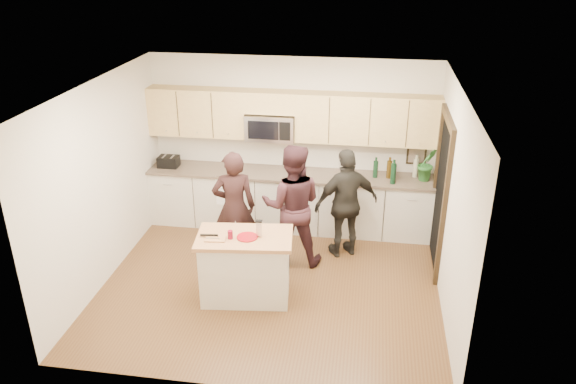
# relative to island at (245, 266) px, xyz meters

# --- Properties ---
(floor) EXTENTS (4.50, 4.50, 0.00)m
(floor) POSITION_rel_island_xyz_m (0.26, 0.36, -0.45)
(floor) COLOR brown
(floor) RESTS_ON ground
(room_shell) EXTENTS (4.52, 4.02, 2.71)m
(room_shell) POSITION_rel_island_xyz_m (0.26, 0.36, 1.28)
(room_shell) COLOR beige
(room_shell) RESTS_ON ground
(back_cabinetry) EXTENTS (4.50, 0.66, 0.94)m
(back_cabinetry) POSITION_rel_island_xyz_m (0.26, 2.05, 0.02)
(back_cabinetry) COLOR beige
(back_cabinetry) RESTS_ON ground
(upper_cabinetry) EXTENTS (4.50, 0.33, 0.75)m
(upper_cabinetry) POSITION_rel_island_xyz_m (0.30, 2.20, 1.39)
(upper_cabinetry) COLOR tan
(upper_cabinetry) RESTS_ON ground
(microwave) EXTENTS (0.76, 0.41, 0.40)m
(microwave) POSITION_rel_island_xyz_m (-0.05, 2.16, 1.20)
(microwave) COLOR silver
(microwave) RESTS_ON ground
(doorway) EXTENTS (0.06, 1.25, 2.20)m
(doorway) POSITION_rel_island_xyz_m (2.50, 1.26, 0.70)
(doorway) COLOR black
(doorway) RESTS_ON ground
(framed_picture) EXTENTS (0.30, 0.03, 0.38)m
(framed_picture) POSITION_rel_island_xyz_m (2.21, 2.35, 0.83)
(framed_picture) COLOR black
(framed_picture) RESTS_ON ground
(dish_towel) EXTENTS (0.34, 0.60, 0.48)m
(dish_towel) POSITION_rel_island_xyz_m (-0.69, 1.86, 0.35)
(dish_towel) COLOR white
(dish_towel) RESTS_ON ground
(island) EXTENTS (1.27, 0.83, 0.90)m
(island) POSITION_rel_island_xyz_m (0.00, 0.00, 0.00)
(island) COLOR beige
(island) RESTS_ON ground
(red_plate) EXTENTS (0.26, 0.26, 0.02)m
(red_plate) POSITION_rel_island_xyz_m (0.04, -0.04, 0.45)
(red_plate) COLOR maroon
(red_plate) RESTS_ON island
(box_grater) EXTENTS (0.08, 0.06, 0.21)m
(box_grater) POSITION_rel_island_xyz_m (0.19, 0.01, 0.57)
(box_grater) COLOR silver
(box_grater) RESTS_ON red_plate
(drink_glass) EXTENTS (0.06, 0.06, 0.11)m
(drink_glass) POSITION_rel_island_xyz_m (-0.16, -0.09, 0.50)
(drink_glass) COLOR maroon
(drink_glass) RESTS_ON island
(cutting_board) EXTENTS (0.27, 0.20, 0.02)m
(cutting_board) POSITION_rel_island_xyz_m (-0.34, -0.14, 0.45)
(cutting_board) COLOR #AD7748
(cutting_board) RESTS_ON island
(tongs) EXTENTS (0.23, 0.05, 0.02)m
(tongs) POSITION_rel_island_xyz_m (-0.43, -0.09, 0.47)
(tongs) COLOR black
(tongs) RESTS_ON cutting_board
(knife) EXTENTS (0.18, 0.04, 0.01)m
(knife) POSITION_rel_island_xyz_m (-0.37, -0.15, 0.46)
(knife) COLOR silver
(knife) RESTS_ON cutting_board
(toaster) EXTENTS (0.32, 0.24, 0.17)m
(toaster) POSITION_rel_island_xyz_m (-1.70, 2.03, 0.57)
(toaster) COLOR black
(toaster) RESTS_ON back_cabinetry
(bottle_cluster) EXTENTS (0.69, 0.40, 0.38)m
(bottle_cluster) POSITION_rel_island_xyz_m (1.89, 2.05, 0.66)
(bottle_cluster) COLOR black
(bottle_cluster) RESTS_ON back_cabinetry
(orchid) EXTENTS (0.37, 0.34, 0.53)m
(orchid) POSITION_rel_island_xyz_m (2.36, 2.08, 0.75)
(orchid) COLOR #296528
(orchid) RESTS_ON back_cabinetry
(woman_left) EXTENTS (0.69, 0.54, 1.68)m
(woman_left) POSITION_rel_island_xyz_m (-0.35, 0.91, 0.38)
(woman_left) COLOR black
(woman_left) RESTS_ON ground
(woman_center) EXTENTS (0.92, 0.75, 1.79)m
(woman_center) POSITION_rel_island_xyz_m (0.46, 0.98, 0.44)
(woman_center) COLOR black
(woman_center) RESTS_ON ground
(woman_right) EXTENTS (1.04, 0.80, 1.65)m
(woman_right) POSITION_rel_island_xyz_m (1.21, 1.31, 0.37)
(woman_right) COLOR black
(woman_right) RESTS_ON ground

